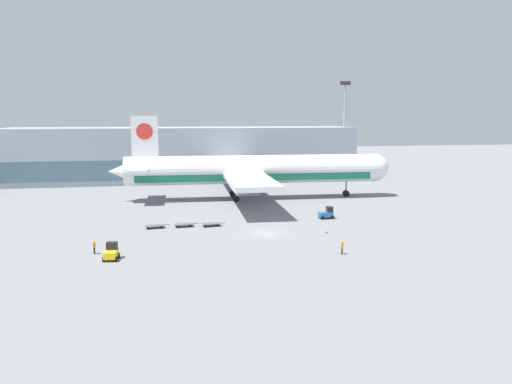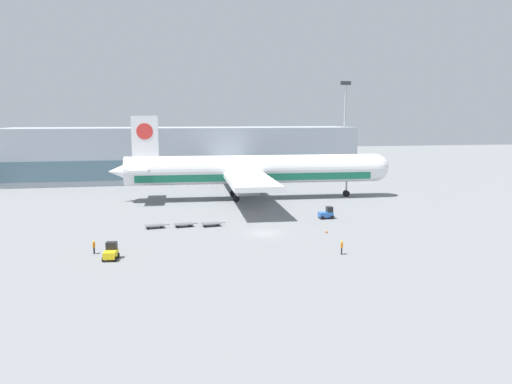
# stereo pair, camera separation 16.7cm
# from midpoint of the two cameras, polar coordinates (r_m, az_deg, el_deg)

# --- Properties ---
(ground_plane) EXTENTS (400.00, 400.00, 0.00)m
(ground_plane) POSITION_cam_midpoint_polar(r_m,az_deg,el_deg) (72.81, 1.16, -4.76)
(ground_plane) COLOR slate
(terminal_building) EXTENTS (90.00, 18.20, 14.00)m
(terminal_building) POSITION_cam_midpoint_polar(r_m,az_deg,el_deg) (134.61, -8.07, 4.34)
(terminal_building) COLOR #9EA8B2
(terminal_building) RESTS_ON ground_plane
(light_mast) EXTENTS (2.80, 0.50, 26.11)m
(light_mast) POSITION_cam_midpoint_polar(r_m,az_deg,el_deg) (136.72, 10.13, 7.69)
(light_mast) COLOR #9EA0A5
(light_mast) RESTS_ON ground_plane
(airplane_main) EXTENTS (58.10, 48.30, 17.00)m
(airplane_main) POSITION_cam_midpoint_polar(r_m,az_deg,el_deg) (102.43, -0.57, 2.45)
(airplane_main) COLOR white
(airplane_main) RESTS_ON ground_plane
(baggage_tug_foreground) EXTENTS (1.90, 2.60, 2.00)m
(baggage_tug_foreground) POSITION_cam_midpoint_polar(r_m,az_deg,el_deg) (62.15, -16.17, -6.61)
(baggage_tug_foreground) COLOR yellow
(baggage_tug_foreground) RESTS_ON ground_plane
(baggage_tug_mid) EXTENTS (2.48, 1.67, 2.00)m
(baggage_tug_mid) POSITION_cam_midpoint_polar(r_m,az_deg,el_deg) (83.93, 8.14, -2.43)
(baggage_tug_mid) COLOR #2D66B7
(baggage_tug_mid) RESTS_ON ground_plane
(baggage_dolly_lead) EXTENTS (3.77, 1.87, 0.48)m
(baggage_dolly_lead) POSITION_cam_midpoint_polar(r_m,az_deg,el_deg) (77.60, -11.44, -3.80)
(baggage_dolly_lead) COLOR #56565B
(baggage_dolly_lead) RESTS_ON ground_plane
(baggage_dolly_second) EXTENTS (3.77, 1.87, 0.48)m
(baggage_dolly_second) POSITION_cam_midpoint_polar(r_m,az_deg,el_deg) (77.81, -8.19, -3.68)
(baggage_dolly_second) COLOR #56565B
(baggage_dolly_second) RESTS_ON ground_plane
(baggage_dolly_third) EXTENTS (3.77, 1.87, 0.48)m
(baggage_dolly_third) POSITION_cam_midpoint_polar(r_m,az_deg,el_deg) (77.72, -5.08, -3.64)
(baggage_dolly_third) COLOR #56565B
(baggage_dolly_third) RESTS_ON ground_plane
(ground_crew_near) EXTENTS (0.38, 0.50, 1.76)m
(ground_crew_near) POSITION_cam_midpoint_polar(r_m,az_deg,el_deg) (62.62, 9.85, -6.13)
(ground_crew_near) COLOR black
(ground_crew_near) RESTS_ON ground_plane
(ground_crew_far) EXTENTS (0.28, 0.56, 1.72)m
(ground_crew_far) POSITION_cam_midpoint_polar(r_m,az_deg,el_deg) (65.15, -17.97, -5.88)
(ground_crew_far) COLOR black
(ground_crew_far) RESTS_ON ground_plane
(traffic_cone_near) EXTENTS (0.40, 0.40, 0.56)m
(traffic_cone_near) POSITION_cam_midpoint_polar(r_m,az_deg,el_deg) (73.88, 8.14, -4.43)
(traffic_cone_near) COLOR black
(traffic_cone_near) RESTS_ON ground_plane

